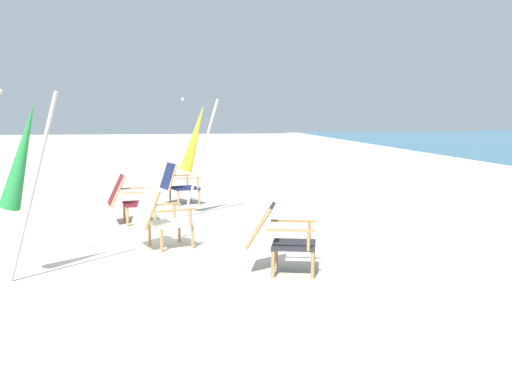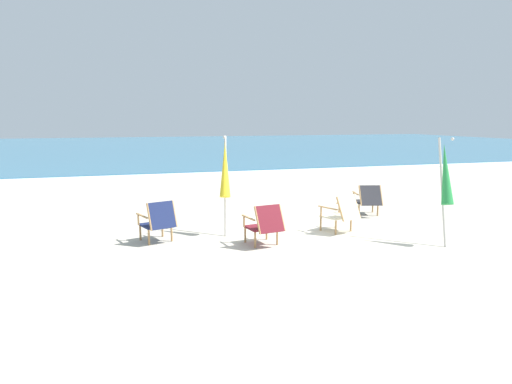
# 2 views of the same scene
# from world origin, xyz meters

# --- Properties ---
(ground_plane) EXTENTS (80.00, 80.00, 0.00)m
(ground_plane) POSITION_xyz_m (0.00, 0.00, 0.00)
(ground_plane) COLOR beige
(sea) EXTENTS (80.00, 40.00, 0.10)m
(sea) POSITION_xyz_m (0.00, 31.69, 0.05)
(sea) COLOR teal
(sea) RESTS_ON ground
(surf_band) EXTENTS (80.00, 1.10, 0.06)m
(surf_band) POSITION_xyz_m (0.00, 11.39, 0.03)
(surf_band) COLOR white
(surf_band) RESTS_ON ground
(beach_chair_far_center) EXTENTS (0.76, 0.90, 0.77)m
(beach_chair_far_center) POSITION_xyz_m (2.16, 1.79, 0.42)
(beach_chair_far_center) COLOR #28282D
(beach_chair_far_center) RESTS_ON ground
(beach_chair_mid_center) EXTENTS (0.75, 0.82, 0.82)m
(beach_chair_mid_center) POSITION_xyz_m (-3.01, 0.80, 0.43)
(beach_chair_mid_center) COLOR #19234C
(beach_chair_mid_center) RESTS_ON ground
(beach_chair_front_right) EXTENTS (0.78, 0.86, 0.81)m
(beach_chair_front_right) POSITION_xyz_m (0.73, 0.46, 0.43)
(beach_chair_front_right) COLOR beige
(beach_chair_front_right) RESTS_ON ground
(beach_chair_back_right) EXTENTS (0.68, 0.81, 0.80)m
(beach_chair_back_right) POSITION_xyz_m (-1.12, -0.02, 0.43)
(beach_chair_back_right) COLOR maroon
(beach_chair_back_right) RESTS_ON ground
(umbrella_furled_green) EXTENTS (0.38, 0.72, 2.04)m
(umbrella_furled_green) POSITION_xyz_m (2.13, -0.92, 1.33)
(umbrella_furled_green) COLOR #B7B2A8
(umbrella_furled_green) RESTS_ON ground
(umbrella_furled_yellow) EXTENTS (0.35, 0.71, 2.05)m
(umbrella_furled_yellow) POSITION_xyz_m (-1.62, 1.08, 1.34)
(umbrella_furled_yellow) COLOR #B7B2A8
(umbrella_furled_yellow) RESTS_ON ground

